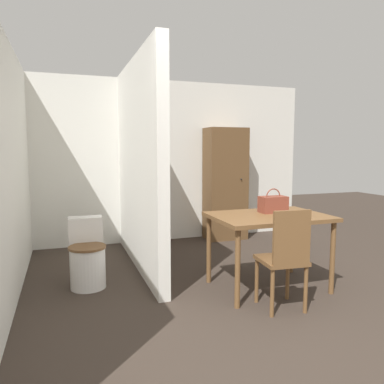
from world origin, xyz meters
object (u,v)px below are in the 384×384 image
wooden_cabinet (225,184)px  space_heater (297,230)px  toilet (87,258)px  handbag (273,204)px  dining_table (269,223)px  wooden_chair (285,256)px

wooden_cabinet → space_heater: size_ratio=3.28×
toilet → handbag: 2.05m
toilet → handbag: handbag is taller
handbag → wooden_cabinet: 2.08m
handbag → wooden_cabinet: bearing=79.9°
handbag → space_heater: bearing=45.8°
dining_table → wooden_cabinet: (0.48, 2.16, 0.20)m
dining_table → wooden_chair: bearing=-105.6°
dining_table → wooden_chair: wooden_chair is taller
space_heater → wooden_chair: bearing=-127.4°
wooden_chair → space_heater: bearing=57.3°
dining_table → wooden_cabinet: bearing=77.5°
space_heater → dining_table: bearing=-134.3°
dining_table → handbag: (0.12, 0.11, 0.17)m
wooden_cabinet → dining_table: bearing=-102.5°
wooden_chair → handbag: 0.79m
handbag → wooden_cabinet: size_ratio=0.16×
wooden_cabinet → space_heater: wooden_cabinet is taller
wooden_chair → toilet: bearing=147.9°
wooden_chair → wooden_cabinet: 2.80m
dining_table → space_heater: (1.20, 1.23, -0.42)m
wooden_chair → wooden_cabinet: wooden_cabinet is taller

